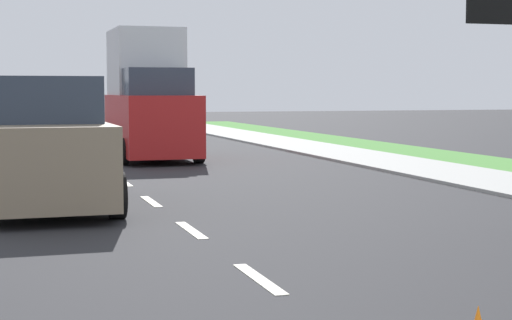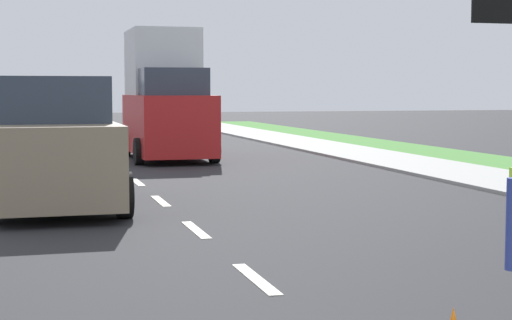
# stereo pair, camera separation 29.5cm
# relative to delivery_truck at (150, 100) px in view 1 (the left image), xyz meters

# --- Properties ---
(ground_plane) EXTENTS (96.00, 96.00, 0.00)m
(ground_plane) POSITION_rel_delivery_truck_xyz_m (-1.53, 0.64, -1.61)
(ground_plane) COLOR #28282B
(lane_center_line) EXTENTS (0.14, 46.40, 0.01)m
(lane_center_line) POSITION_rel_delivery_truck_xyz_m (-1.53, 4.84, -1.60)
(lane_center_line) COLOR silver
(lane_center_line) RESTS_ON ground
(delivery_truck) EXTENTS (2.16, 4.60, 3.54)m
(delivery_truck) POSITION_rel_delivery_truck_xyz_m (0.00, 0.00, 0.00)
(delivery_truck) COLOR red
(delivery_truck) RESTS_ON ground
(car_oncoming_lead) EXTENTS (2.07, 4.15, 2.07)m
(car_oncoming_lead) POSITION_rel_delivery_truck_xyz_m (-3.25, -9.02, -0.65)
(car_oncoming_lead) COLOR gray
(car_oncoming_lead) RESTS_ON ground
(car_oncoming_third) EXTENTS (1.95, 4.03, 2.21)m
(car_oncoming_third) POSITION_rel_delivery_truck_xyz_m (-3.41, 11.82, -0.59)
(car_oncoming_third) COLOR silver
(car_oncoming_third) RESTS_ON ground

